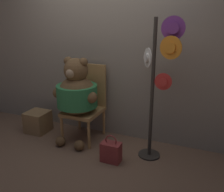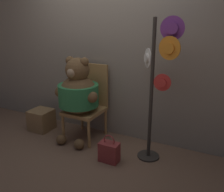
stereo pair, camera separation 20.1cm
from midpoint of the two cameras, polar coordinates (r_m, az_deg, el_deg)
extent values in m
plane|color=brown|center=(3.56, -2.48, -11.42)|extent=(14.00, 14.00, 0.00)
cube|color=gray|center=(3.64, 1.56, 8.86)|extent=(8.00, 0.10, 2.34)
cylinder|color=#B2844C|center=(3.65, -9.52, -7.35)|extent=(0.04, 0.04, 0.40)
cylinder|color=#B2844C|center=(3.43, -3.61, -8.82)|extent=(0.04, 0.04, 0.40)
cylinder|color=#B2844C|center=(4.01, -5.47, -4.79)|extent=(0.04, 0.04, 0.40)
cylinder|color=#B2844C|center=(3.81, 0.06, -5.94)|extent=(0.04, 0.04, 0.40)
cube|color=#B2844C|center=(3.63, -4.70, -3.41)|extent=(0.49, 0.54, 0.05)
cube|color=#B2844C|center=(3.73, -2.82, 2.68)|extent=(0.49, 0.04, 0.62)
sphere|color=brown|center=(3.50, -6.05, 0.23)|extent=(0.55, 0.55, 0.55)
cylinder|color=#2D7F47|center=(3.50, -6.05, 0.23)|extent=(0.56, 0.56, 0.30)
sphere|color=brown|center=(3.41, -6.24, 5.98)|extent=(0.33, 0.33, 0.33)
sphere|color=brown|center=(3.45, -7.94, 8.02)|extent=(0.12, 0.12, 0.12)
sphere|color=brown|center=(3.33, -4.62, 7.77)|extent=(0.12, 0.12, 0.12)
sphere|color=#997A5B|center=(3.30, -7.56, 5.24)|extent=(0.12, 0.12, 0.12)
sphere|color=brown|center=(3.58, -10.18, 0.92)|extent=(0.15, 0.15, 0.15)
sphere|color=brown|center=(3.30, -2.88, -0.25)|extent=(0.15, 0.15, 0.15)
sphere|color=brown|center=(3.63, -9.92, -9.79)|extent=(0.14, 0.14, 0.14)
sphere|color=brown|center=(3.47, -5.81, -10.93)|extent=(0.14, 0.14, 0.14)
cylinder|color=#332D28|center=(3.36, 10.02, -13.35)|extent=(0.28, 0.28, 0.02)
cylinder|color=#332D28|center=(3.02, 10.88, 0.70)|extent=(0.04, 0.04, 1.73)
cylinder|color=#7A388E|center=(2.87, 15.67, 14.69)|extent=(0.26, 0.04, 0.26)
cylinder|color=#7A388E|center=(2.87, 15.67, 14.69)|extent=(0.13, 0.09, 0.13)
cylinder|color=red|center=(2.96, 13.35, 3.01)|extent=(0.20, 0.03, 0.20)
cylinder|color=red|center=(2.96, 13.35, 3.01)|extent=(0.10, 0.07, 0.10)
cylinder|color=orange|center=(2.82, 15.05, 10.51)|extent=(0.25, 0.07, 0.26)
cylinder|color=orange|center=(2.82, 15.05, 10.51)|extent=(0.13, 0.07, 0.12)
cylinder|color=silver|center=(3.10, 10.08, 8.55)|extent=(0.15, 0.20, 0.24)
cylinder|color=silver|center=(3.10, 10.08, 8.55)|extent=(0.12, 0.13, 0.11)
cube|color=maroon|center=(3.17, 1.22, -12.73)|extent=(0.24, 0.15, 0.25)
torus|color=maroon|center=(3.09, 1.24, -10.19)|extent=(0.15, 0.02, 0.15)
cube|color=#937047|center=(4.11, -14.48, -5.30)|extent=(0.33, 0.33, 0.33)
camera|label=1|loc=(0.10, -88.22, 0.57)|focal=40.00mm
camera|label=2|loc=(0.10, 91.78, -0.57)|focal=40.00mm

